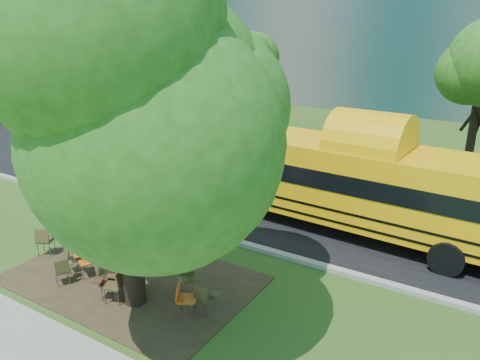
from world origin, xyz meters
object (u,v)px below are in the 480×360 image
Objects in this scene: chair_0 at (45,238)px; bg_car_silver at (74,129)px; chair_1 at (71,258)px; chair_3 at (88,258)px; chair_8 at (91,234)px; chair_13 at (204,296)px; chair_9 at (88,239)px; chair_6 at (116,282)px; chair_10 at (107,249)px; main_tree at (117,77)px; pedestrian_a at (89,113)px; chair_7 at (183,296)px; chair_12 at (188,275)px; black_car at (125,161)px; chair_2 at (62,269)px; bg_car_red at (160,139)px; pedestrian_b at (76,117)px; chair_11 at (133,276)px; school_bus at (363,184)px; chair_5 at (110,278)px; chair_4 at (103,270)px.

bg_car_silver reaches higher than chair_0.
chair_1 is 0.86× the size of chair_3.
chair_8 is (-0.69, 1.34, 0.03)m from chair_1.
chair_1 is 4.59m from chair_13.
chair_13 is at bearing -145.36° from chair_9.
chair_10 is at bearing 33.28° from chair_6.
main_tree reaches higher than pedestrian_a.
chair_13 is (2.32, 0.75, -0.06)m from chair_6.
chair_7 is 1.05× the size of chair_12.
pedestrian_a is (-10.38, 6.92, 0.15)m from black_car.
black_car is (-5.44, 7.91, 0.26)m from chair_2.
chair_12 is (-0.57, 0.91, -0.03)m from chair_7.
main_tree is 5.72m from chair_13.
chair_8 reaches higher than chair_2.
chair_3 is 0.19× the size of bg_car_red.
chair_13 is 0.19× the size of black_car.
black_car is at bearing 136.14° from main_tree.
chair_7 is 0.51× the size of pedestrian_a.
chair_1 is at bearing 42.13° from chair_3.
chair_7 is 23.54m from pedestrian_b.
chair_8 is 0.47× the size of pedestrian_a.
black_car reaches higher than chair_0.
pedestrian_a is at bearing 157.11° from chair_1.
chair_11 is 0.47× the size of pedestrian_b.
chair_11 is 0.15× the size of bg_car_red.
chair_6 is at bearing -115.48° from school_bus.
chair_5 is at bearing -167.05° from chair_9.
chair_2 is at bearing 14.80° from chair_10.
bg_car_red reaches higher than chair_13.
chair_2 is 1.23m from chair_4.
school_bus reaches higher than chair_8.
chair_4 is 1.00× the size of chair_10.
chair_10 is at bearing -136.95° from black_car.
school_bus is 14.51× the size of chair_12.
chair_0 is 1.00× the size of chair_5.
chair_2 is 2.17m from chair_8.
main_tree reaches higher than chair_0.
chair_1 is 0.16× the size of bg_car_red.
main_tree is 11.60× the size of chair_2.
black_car is (-9.26, 7.28, 0.19)m from chair_7.
main_tree is 5.48m from chair_4.
chair_3 is 3.58m from chair_7.
chair_4 is at bearing -31.54° from chair_12.
chair_5 is 1.08× the size of chair_12.
chair_4 reaches higher than chair_3.
chair_13 is (1.88, 0.53, -5.38)m from main_tree.
chair_4 is 1.11× the size of chair_9.
pedestrian_a is at bearing -93.15° from chair_12.
pedestrian_b reaches higher than chair_5.
chair_1 is 0.87× the size of chair_7.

